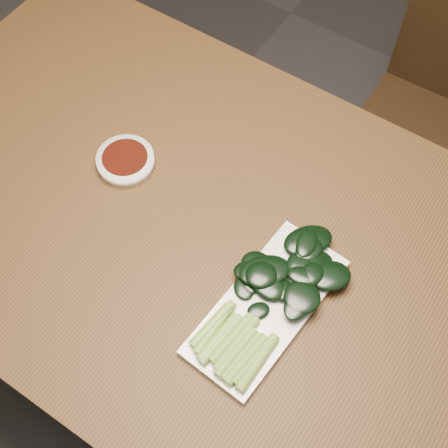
{
  "coord_description": "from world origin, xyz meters",
  "views": [
    {
      "loc": [
        0.3,
        -0.44,
        1.71
      ],
      "look_at": [
        -0.0,
        0.02,
        0.76
      ],
      "focal_mm": 50.0,
      "sensor_mm": 36.0,
      "label": 1
    }
  ],
  "objects_px": {
    "gai_lan": "(273,294)",
    "sauce_bowl": "(126,161)",
    "chair_far": "(443,113)",
    "serving_plate": "(266,307)",
    "table": "(219,254)"
  },
  "relations": [
    {
      "from": "table",
      "to": "gai_lan",
      "type": "relative_size",
      "value": 4.19
    },
    {
      "from": "table",
      "to": "serving_plate",
      "type": "relative_size",
      "value": 4.49
    },
    {
      "from": "table",
      "to": "chair_far",
      "type": "height_order",
      "value": "chair_far"
    },
    {
      "from": "sauce_bowl",
      "to": "serving_plate",
      "type": "bearing_deg",
      "value": -15.24
    },
    {
      "from": "table",
      "to": "chair_far",
      "type": "xyz_separation_m",
      "value": [
        0.19,
        0.73,
        -0.19
      ]
    },
    {
      "from": "table",
      "to": "serving_plate",
      "type": "height_order",
      "value": "serving_plate"
    },
    {
      "from": "sauce_bowl",
      "to": "gai_lan",
      "type": "bearing_deg",
      "value": -12.62
    },
    {
      "from": "serving_plate",
      "to": "table",
      "type": "bearing_deg",
      "value": 153.58
    },
    {
      "from": "gai_lan",
      "to": "sauce_bowl",
      "type": "bearing_deg",
      "value": 167.38
    },
    {
      "from": "chair_far",
      "to": "gai_lan",
      "type": "distance_m",
      "value": 0.84
    },
    {
      "from": "chair_far",
      "to": "serving_plate",
      "type": "distance_m",
      "value": 0.85
    },
    {
      "from": "table",
      "to": "sauce_bowl",
      "type": "bearing_deg",
      "value": 172.34
    },
    {
      "from": "chair_far",
      "to": "gai_lan",
      "type": "bearing_deg",
      "value": -95.29
    },
    {
      "from": "table",
      "to": "gai_lan",
      "type": "height_order",
      "value": "gai_lan"
    },
    {
      "from": "serving_plate",
      "to": "gai_lan",
      "type": "height_order",
      "value": "gai_lan"
    }
  ]
}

